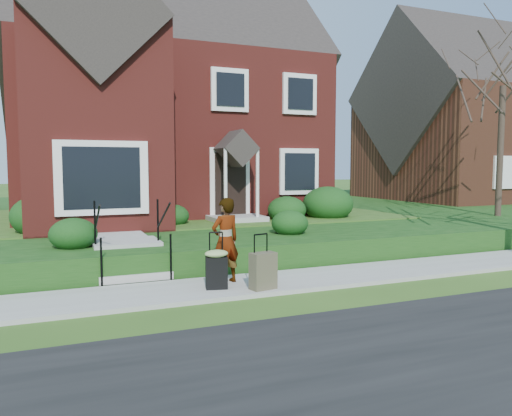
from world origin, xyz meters
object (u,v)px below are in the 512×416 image
front_steps (129,253)px  suitcase_olive (263,271)px  woman (225,240)px  suitcase_black (217,267)px

front_steps → suitcase_olive: 3.12m
woman → suitcase_black: (-0.31, -0.39, -0.41)m
front_steps → suitcase_olive: bearing=-49.8°
woman → suitcase_black: woman is taller
front_steps → woman: woman is taller
woman → suitcase_black: size_ratio=1.56×
suitcase_black → suitcase_olive: bearing=-11.5°
suitcase_black → front_steps: bearing=134.2°
front_steps → woman: size_ratio=1.25×
woman → front_steps: bearing=-61.4°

